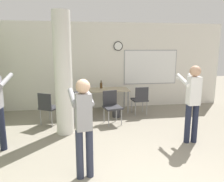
% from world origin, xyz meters
% --- Properties ---
extents(wall_back, '(8.00, 0.15, 2.80)m').
position_xyz_m(wall_back, '(0.03, 5.06, 1.40)').
color(wall_back, silver).
rests_on(wall_back, ground_plane).
extents(support_pillar, '(0.40, 0.40, 2.80)m').
position_xyz_m(support_pillar, '(-1.26, 2.89, 1.40)').
color(support_pillar, silver).
rests_on(support_pillar, ground_plane).
extents(folding_table, '(1.46, 0.71, 0.73)m').
position_xyz_m(folding_table, '(-0.11, 4.49, 0.67)').
color(folding_table, tan).
rests_on(folding_table, ground_plane).
extents(bottle_on_table, '(0.08, 0.08, 0.26)m').
position_xyz_m(bottle_on_table, '(-0.22, 4.65, 0.82)').
color(bottle_on_table, '#4C3319').
rests_on(bottle_on_table, folding_table).
extents(waste_bin, '(0.24, 0.24, 0.31)m').
position_xyz_m(waste_bin, '(0.14, 3.90, 0.16)').
color(waste_bin, '#38383D').
rests_on(waste_bin, ground_plane).
extents(chair_table_front, '(0.53, 0.53, 0.87)m').
position_xyz_m(chair_table_front, '(-0.07, 3.41, 0.51)').
color(chair_table_front, '#2D2D33').
rests_on(chair_table_front, ground_plane).
extents(chair_table_left, '(0.48, 0.48, 0.87)m').
position_xyz_m(chair_table_left, '(-0.88, 3.66, 0.51)').
color(chair_table_left, '#2D2D33').
rests_on(chair_table_left, ground_plane).
extents(chair_table_right, '(0.46, 0.46, 0.87)m').
position_xyz_m(chair_table_right, '(0.89, 4.01, 0.51)').
color(chair_table_right, '#2D2D33').
rests_on(chair_table_right, ground_plane).
extents(chair_near_pillar, '(0.60, 0.60, 0.87)m').
position_xyz_m(chair_near_pillar, '(-1.72, 3.51, 0.51)').
color(chair_near_pillar, '#2D2D33').
rests_on(chair_near_pillar, ground_plane).
extents(person_playing_front, '(0.41, 0.60, 1.56)m').
position_xyz_m(person_playing_front, '(-0.86, 1.00, 0.92)').
color(person_playing_front, '#2D3347').
rests_on(person_playing_front, ground_plane).
extents(person_playing_side, '(0.36, 0.65, 1.65)m').
position_xyz_m(person_playing_side, '(1.42, 1.97, 0.97)').
color(person_playing_side, '#1E2338').
rests_on(person_playing_side, ground_plane).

